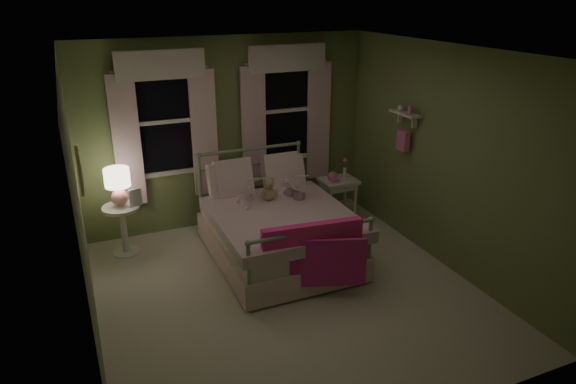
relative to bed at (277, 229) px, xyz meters
name	(u,v)px	position (x,y,z in m)	size (l,w,h in m)	color
room_shell	(288,182)	(-0.19, -0.80, 0.92)	(4.20, 4.20, 4.20)	silver
bed	(277,229)	(0.00, 0.00, 0.00)	(1.58, 2.04, 1.18)	white
pink_throw	(313,248)	(0.00, -1.03, 0.23)	(1.10, 0.40, 0.71)	#FF318E
child_left	(243,178)	(-0.28, 0.42, 0.57)	(0.28, 0.18, 0.76)	#F7D1DD
child_right	(284,174)	(0.28, 0.42, 0.54)	(0.35, 0.27, 0.72)	#F7D1DD
book_left	(250,184)	(-0.28, 0.17, 0.58)	(0.20, 0.27, 0.03)	beige
book_right	(292,181)	(0.28, 0.17, 0.54)	(0.20, 0.27, 0.02)	beige
teddy_bear	(269,191)	(0.00, 0.26, 0.41)	(0.23, 0.18, 0.31)	tan
nightstand_left	(123,223)	(-1.74, 0.84, 0.03)	(0.46, 0.46, 0.65)	white
table_lamp	(118,183)	(-1.74, 0.84, 0.57)	(0.31, 0.31, 0.47)	pink
book_nightstand	(130,207)	(-1.64, 0.76, 0.27)	(0.16, 0.22, 0.02)	beige
nightstand_right	(338,186)	(1.19, 0.62, 0.17)	(0.50, 0.40, 0.64)	white
pink_toy	(333,177)	(1.09, 0.62, 0.32)	(0.14, 0.19, 0.14)	pink
bud_vase	(345,168)	(1.31, 0.67, 0.41)	(0.06, 0.06, 0.28)	white
window_left	(165,117)	(-1.04, 1.23, 1.24)	(1.34, 0.13, 1.96)	black
window_right	(287,106)	(0.66, 1.23, 1.24)	(1.34, 0.13, 1.96)	black
wall_shelf	(404,127)	(1.70, -0.10, 1.14)	(0.15, 0.50, 0.60)	white
framed_picture	(80,171)	(-2.14, -0.20, 1.12)	(0.03, 0.32, 0.42)	beige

